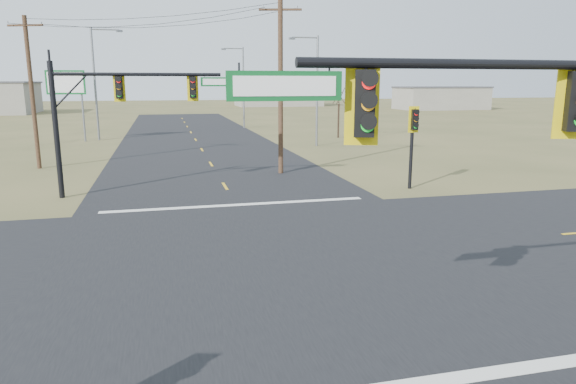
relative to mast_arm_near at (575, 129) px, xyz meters
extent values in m
plane|color=olive|center=(-4.04, 7.50, -4.67)|extent=(320.00, 320.00, 0.00)
cube|color=black|center=(-4.04, 7.50, -4.66)|extent=(160.00, 14.00, 0.02)
cube|color=black|center=(-4.04, 7.50, -4.66)|extent=(14.00, 160.00, 0.02)
cube|color=silver|center=(-4.04, 15.00, -4.64)|extent=(12.00, 0.40, 0.01)
cylinder|color=black|center=(-0.61, 0.00, 1.12)|extent=(9.13, 0.16, 0.16)
cube|color=#0B5120|center=(-5.35, 0.00, 0.77)|extent=(1.80, 0.05, 0.45)
cylinder|color=black|center=(-12.11, 18.67, -1.42)|extent=(0.26, 0.26, 6.50)
cylinder|color=black|center=(-8.16, 18.67, 1.23)|extent=(7.89, 0.17, 0.17)
cube|color=#0B5120|center=(-4.31, 18.67, 0.88)|extent=(1.80, 0.05, 0.45)
cylinder|color=black|center=(5.44, 16.68, -2.58)|extent=(0.18, 0.18, 4.17)
cylinder|color=#4E3621|center=(-0.17, 22.84, 0.47)|extent=(0.30, 0.30, 10.27)
cube|color=#4E3621|center=(-0.17, 22.84, 5.00)|extent=(2.46, 0.75, 0.12)
cylinder|color=#4E3621|center=(-15.15, 28.48, 0.13)|extent=(0.28, 0.28, 9.60)
cube|color=#4E3621|center=(-15.15, 28.48, 4.33)|extent=(2.24, 0.93, 0.12)
cylinder|color=slate|center=(-17.07, 44.63, -1.34)|extent=(0.18, 0.18, 6.67)
cylinder|color=slate|center=(-14.40, 44.63, -1.34)|extent=(0.18, 0.18, 6.67)
cube|color=#0B5120|center=(-15.73, 44.63, 0.89)|extent=(3.54, 0.53, 2.22)
cylinder|color=slate|center=(6.15, 36.03, 0.07)|extent=(0.19, 0.19, 9.49)
cylinder|color=slate|center=(5.01, 36.03, 4.62)|extent=(2.28, 0.11, 0.11)
cube|color=slate|center=(3.87, 36.03, 4.52)|extent=(0.57, 0.38, 0.17)
cylinder|color=slate|center=(2.80, 56.08, 0.22)|extent=(0.20, 0.20, 9.78)
cylinder|color=slate|center=(1.63, 56.08, 4.91)|extent=(2.35, 0.12, 0.12)
cube|color=slate|center=(0.45, 56.08, 4.81)|extent=(0.58, 0.36, 0.18)
cylinder|color=slate|center=(-13.27, 45.71, 0.66)|extent=(0.21, 0.21, 10.66)
cylinder|color=slate|center=(-11.99, 45.71, 5.79)|extent=(2.56, 0.13, 0.13)
cube|color=slate|center=(-10.71, 45.71, 5.69)|extent=(0.64, 0.48, 0.19)
cylinder|color=black|center=(10.34, 42.19, -2.95)|extent=(0.18, 0.18, 3.44)
cube|color=gray|center=(20.96, 117.50, -2.17)|extent=(20.00, 12.00, 5.00)
cube|color=gray|center=(50.96, 92.50, -2.42)|extent=(18.00, 10.00, 4.50)
camera|label=1|loc=(-7.19, -7.73, 0.81)|focal=32.00mm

